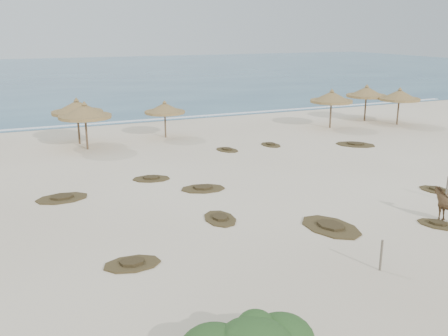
{
  "coord_description": "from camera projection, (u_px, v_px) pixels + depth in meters",
  "views": [
    {
      "loc": [
        -8.75,
        -15.25,
        7.57
      ],
      "look_at": [
        0.09,
        5.0,
        1.37
      ],
      "focal_mm": 40.0,
      "sensor_mm": 36.0,
      "label": 1
    }
  ],
  "objects": [
    {
      "name": "ground",
      "position": [
        275.0,
        236.0,
        18.88
      ],
      "size": [
        160.0,
        160.0,
        0.0
      ],
      "primitive_type": "plane",
      "color": "#FDEDD0",
      "rests_on": "ground"
    },
    {
      "name": "ocean",
      "position": [
        60.0,
        74.0,
        85.06
      ],
      "size": [
        200.0,
        100.0,
        0.01
      ],
      "primitive_type": "cube",
      "color": "navy",
      "rests_on": "ground"
    },
    {
      "name": "foam_line",
      "position": [
        123.0,
        122.0,
        41.82
      ],
      "size": [
        70.0,
        0.6,
        0.01
      ],
      "primitive_type": "cube",
      "color": "white",
      "rests_on": "ground"
    },
    {
      "name": "palapa_2",
      "position": [
        77.0,
        108.0,
        33.19
      ],
      "size": [
        4.48,
        4.48,
        3.16
      ],
      "rotation": [
        0.0,
        0.0,
        0.43
      ],
      "color": "brown",
      "rests_on": "ground"
    },
    {
      "name": "palapa_3",
      "position": [
        85.0,
        112.0,
        31.7
      ],
      "size": [
        3.96,
        3.96,
        3.14
      ],
      "rotation": [
        0.0,
        0.0,
        0.21
      ],
      "color": "brown",
      "rests_on": "ground"
    },
    {
      "name": "palapa_4",
      "position": [
        165.0,
        109.0,
        35.3
      ],
      "size": [
        2.89,
        2.89,
        2.68
      ],
      "rotation": [
        0.0,
        0.0,
        -0.01
      ],
      "color": "brown",
      "rests_on": "ground"
    },
    {
      "name": "palapa_5",
      "position": [
        332.0,
        97.0,
        38.65
      ],
      "size": [
        4.03,
        4.03,
        3.09
      ],
      "rotation": [
        0.0,
        0.0,
        0.26
      ],
      "color": "brown",
      "rests_on": "ground"
    },
    {
      "name": "palapa_6",
      "position": [
        367.0,
        92.0,
        41.7
      ],
      "size": [
        4.36,
        4.36,
        3.1
      ],
      "rotation": [
        0.0,
        0.0,
        0.42
      ],
      "color": "brown",
      "rests_on": "ground"
    },
    {
      "name": "palapa_7",
      "position": [
        400.0,
        96.0,
        40.02
      ],
      "size": [
        3.33,
        3.33,
        3.04
      ],
      "rotation": [
        0.0,
        0.0,
        -0.03
      ],
      "color": "brown",
      "rests_on": "ground"
    },
    {
      "name": "fence_post_near",
      "position": [
        381.0,
        255.0,
        16.04
      ],
      "size": [
        0.08,
        0.08,
        1.05
      ],
      "primitive_type": "cylinder",
      "rotation": [
        0.0,
        0.0,
        -0.03
      ],
      "color": "#716455",
      "rests_on": "ground"
    },
    {
      "name": "fence_post_far",
      "position": [
        447.0,
        188.0,
        22.6
      ],
      "size": [
        0.09,
        0.09,
        1.14
      ],
      "primitive_type": "cylinder",
      "rotation": [
        0.0,
        0.0,
        -0.06
      ],
      "color": "#716455",
      "rests_on": "ground"
    },
    {
      "name": "scrub_1",
      "position": [
        62.0,
        198.0,
        22.92
      ],
      "size": [
        2.45,
        1.67,
        0.16
      ],
      "rotation": [
        0.0,
        0.0,
        0.05
      ],
      "color": "brown",
      "rests_on": "ground"
    },
    {
      "name": "scrub_2",
      "position": [
        220.0,
        218.0,
        20.47
      ],
      "size": [
        1.38,
        2.01,
        0.16
      ],
      "rotation": [
        0.0,
        0.0,
        1.5
      ],
      "color": "brown",
      "rests_on": "ground"
    },
    {
      "name": "scrub_3",
      "position": [
        203.0,
        188.0,
        24.3
      ],
      "size": [
        2.44,
        1.88,
        0.16
      ],
      "rotation": [
        0.0,
        0.0,
        2.91
      ],
      "color": "brown",
      "rests_on": "ground"
    },
    {
      "name": "scrub_4",
      "position": [
        437.0,
        190.0,
        24.07
      ],
      "size": [
        1.59,
        1.97,
        0.16
      ],
      "rotation": [
        0.0,
        0.0,
        1.9
      ],
      "color": "brown",
      "rests_on": "ground"
    },
    {
      "name": "scrub_5",
      "position": [
        355.0,
        144.0,
        33.52
      ],
      "size": [
        3.06,
        3.01,
        0.16
      ],
      "rotation": [
        0.0,
        0.0,
        2.39
      ],
      "color": "brown",
      "rests_on": "ground"
    },
    {
      "name": "scrub_7",
      "position": [
        227.0,
        150.0,
        32.03
      ],
      "size": [
        1.63,
        1.97,
        0.16
      ],
      "rotation": [
        0.0,
        0.0,
        1.94
      ],
      "color": "brown",
      "rests_on": "ground"
    },
    {
      "name": "scrub_9",
      "position": [
        331.0,
        227.0,
        19.62
      ],
      "size": [
        2.27,
        3.05,
        0.16
      ],
      "rotation": [
        0.0,
        0.0,
        1.75
      ],
      "color": "brown",
      "rests_on": "ground"
    },
    {
      "name": "scrub_10",
      "position": [
        271.0,
        145.0,
        33.41
      ],
      "size": [
        1.28,
        1.79,
        0.16
      ],
      "rotation": [
        0.0,
        0.0,
        1.69
      ],
      "color": "brown",
      "rests_on": "ground"
    },
    {
      "name": "scrub_11",
      "position": [
        132.0,
        263.0,
        16.54
      ],
      "size": [
        2.01,
        1.38,
        0.16
      ],
      "rotation": [
        0.0,
        0.0,
        3.07
      ],
      "color": "brown",
      "rests_on": "ground"
    },
    {
      "name": "scrub_12",
      "position": [
        437.0,
        224.0,
        19.88
      ],
      "size": [
        1.57,
        1.83,
        0.16
      ],
      "rotation": [
        0.0,
        0.0,
        2.01
      ],
      "color": "brown",
      "rests_on": "ground"
    },
    {
      "name": "scrub_13",
      "position": [
        151.0,
        178.0,
        25.91
      ],
      "size": [
        2.22,
        1.75,
        0.16
      ],
      "rotation": [
        0.0,
        0.0,
        2.86
      ],
      "color": "brown",
      "rests_on": "ground"
    }
  ]
}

